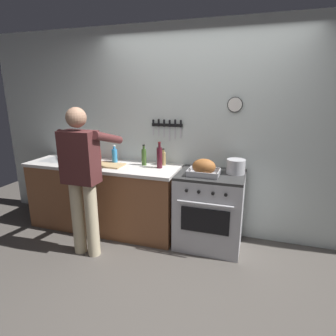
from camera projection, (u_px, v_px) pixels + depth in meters
The scene contains 14 objects.
ground_plane at pixel (166, 293), 2.58m from camera, with size 8.00×8.00×0.00m, color #4C4742.
wall_back at pixel (200, 134), 3.47m from camera, with size 6.00×0.13×2.60m.
counter_block at pixel (104, 196), 3.73m from camera, with size 2.03×0.65×0.90m.
stove at pixel (210, 210), 3.30m from camera, with size 0.76×0.67×0.90m.
person_cook at pixel (82, 174), 2.99m from camera, with size 0.51×0.63×1.66m.
roasting_pan at pixel (204, 168), 3.09m from camera, with size 0.35×0.26×0.19m.
stock_pot at pixel (236, 166), 3.16m from camera, with size 0.21×0.21×0.17m.
cutting_board at pixel (109, 165), 3.51m from camera, with size 0.36×0.24×0.02m, color tan.
bottle_hot_sauce at pixel (99, 155), 3.78m from camera, with size 0.05×0.05×0.18m.
bottle_dish_soap at pixel (115, 156), 3.59m from camera, with size 0.07×0.07×0.25m.
bottle_olive_oil at pixel (144, 157), 3.51m from camera, with size 0.06×0.06×0.27m.
bottle_vinegar at pixel (163, 158), 3.52m from camera, with size 0.06×0.06×0.22m.
bottle_soy_sauce at pixel (114, 155), 3.70m from camera, with size 0.06×0.06×0.21m.
bottle_wine_red at pixel (159, 157), 3.38m from camera, with size 0.07×0.07×0.32m.
Camera 1 is at (0.69, -2.07, 1.81)m, focal length 29.65 mm.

